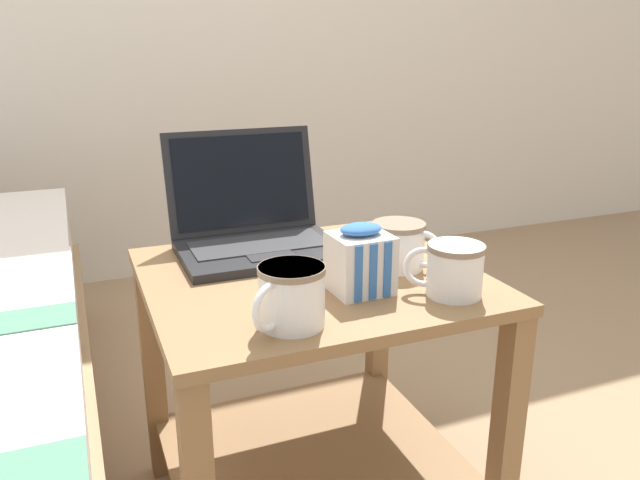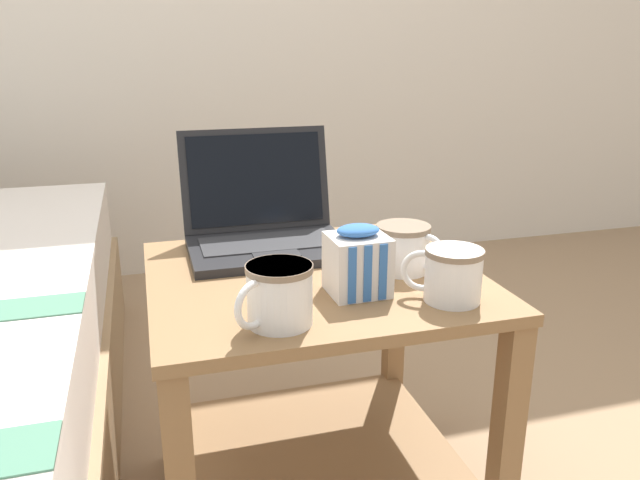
{
  "view_description": "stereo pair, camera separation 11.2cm",
  "coord_description": "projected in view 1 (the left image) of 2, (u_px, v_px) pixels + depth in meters",
  "views": [
    {
      "loc": [
        -0.4,
        -1.03,
        0.97
      ],
      "look_at": [
        0.0,
        -0.04,
        0.63
      ],
      "focal_mm": 35.0,
      "sensor_mm": 36.0,
      "label": 1
    },
    {
      "loc": [
        -0.3,
        -1.07,
        0.97
      ],
      "look_at": [
        0.0,
        -0.04,
        0.63
      ],
      "focal_mm": 35.0,
      "sensor_mm": 36.0,
      "label": 2
    }
  ],
  "objects": [
    {
      "name": "snack_bag",
      "position": [
        360.0,
        261.0,
        1.08
      ],
      "size": [
        0.1,
        0.1,
        0.12
      ],
      "color": "silver",
      "rests_on": "bedside_table"
    },
    {
      "name": "bedside_table",
      "position": [
        312.0,
        365.0,
        1.24
      ],
      "size": [
        0.62,
        0.57,
        0.55
      ],
      "color": "olive",
      "rests_on": "ground_plane"
    },
    {
      "name": "mug_front_left",
      "position": [
        453.0,
        267.0,
        1.07
      ],
      "size": [
        0.13,
        0.1,
        0.09
      ],
      "color": "white",
      "rests_on": "bedside_table"
    },
    {
      "name": "mug_mid_center",
      "position": [
        400.0,
        243.0,
        1.2
      ],
      "size": [
        0.11,
        0.13,
        0.09
      ],
      "color": "white",
      "rests_on": "bedside_table"
    },
    {
      "name": "mug_front_right",
      "position": [
        291.0,
        293.0,
        0.95
      ],
      "size": [
        0.13,
        0.11,
        0.1
      ],
      "color": "white",
      "rests_on": "bedside_table"
    },
    {
      "name": "cell_phone",
      "position": [
        374.0,
        235.0,
        1.4
      ],
      "size": [
        0.07,
        0.14,
        0.01
      ],
      "color": "#B7BABC",
      "rests_on": "bedside_table"
    },
    {
      "name": "laptop",
      "position": [
        255.0,
        227.0,
        1.31
      ],
      "size": [
        0.33,
        0.28,
        0.24
      ],
      "color": "black",
      "rests_on": "bedside_table"
    }
  ]
}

